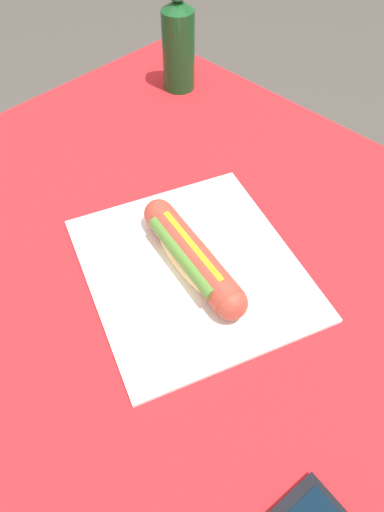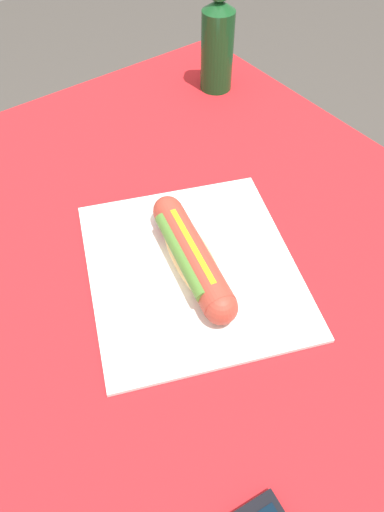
# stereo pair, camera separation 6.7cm
# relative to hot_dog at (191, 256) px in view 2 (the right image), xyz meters

# --- Properties ---
(ground_plane) EXTENTS (6.00, 6.00, 0.00)m
(ground_plane) POSITION_rel_hot_dog_xyz_m (0.01, 0.04, -0.79)
(ground_plane) COLOR #47423D
(ground_plane) RESTS_ON ground
(dining_table) EXTENTS (1.08, 1.00, 0.76)m
(dining_table) POSITION_rel_hot_dog_xyz_m (0.01, 0.04, -0.16)
(dining_table) COLOR brown
(dining_table) RESTS_ON ground
(paper_wrapper) EXTENTS (0.41, 0.40, 0.01)m
(paper_wrapper) POSITION_rel_hot_dog_xyz_m (-0.00, -0.00, -0.03)
(paper_wrapper) COLOR white
(paper_wrapper) RESTS_ON dining_table
(hot_dog) EXTENTS (0.23, 0.10, 0.05)m
(hot_dog) POSITION_rel_hot_dog_xyz_m (0.00, 0.00, 0.00)
(hot_dog) COLOR #E5BC75
(hot_dog) RESTS_ON paper_wrapper
(soda_bottle) EXTENTS (0.07, 0.07, 0.22)m
(soda_bottle) POSITION_rel_hot_dog_xyz_m (0.37, -0.33, 0.06)
(soda_bottle) COLOR #14471E
(soda_bottle) RESTS_ON dining_table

